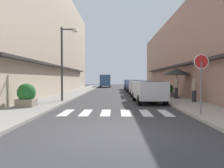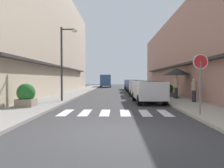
{
  "view_description": "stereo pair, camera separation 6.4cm",
  "coord_description": "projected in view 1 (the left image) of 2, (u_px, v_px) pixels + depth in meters",
  "views": [
    {
      "loc": [
        0.02,
        -6.9,
        1.64
      ],
      "look_at": [
        -0.36,
        14.8,
        1.13
      ],
      "focal_mm": 37.0,
      "sensor_mm": 36.0,
      "label": 1
    },
    {
      "loc": [
        0.08,
        -6.9,
        1.64
      ],
      "look_at": [
        -0.36,
        14.8,
        1.13
      ],
      "focal_mm": 37.0,
      "sensor_mm": 36.0,
      "label": 2
    }
  ],
  "objects": [
    {
      "name": "planter_midblock",
      "position": [
        169.0,
        91.0,
        19.56
      ],
      "size": [
        0.81,
        0.81,
        1.05
      ],
      "color": "slate",
      "rests_on": "sidewalk_right"
    },
    {
      "name": "parked_car_mid",
      "position": [
        139.0,
        86.0,
        21.82
      ],
      "size": [
        1.82,
        4.48,
        1.47
      ],
      "color": "silver",
      "rests_on": "ground_plane"
    },
    {
      "name": "delivery_van",
      "position": [
        105.0,
        80.0,
        44.25
      ],
      "size": [
        2.15,
        5.46,
        2.37
      ],
      "color": "#33598C",
      "rests_on": "ground_plane"
    },
    {
      "name": "pedestrian_walking_far",
      "position": [
        176.0,
        87.0,
        17.57
      ],
      "size": [
        0.34,
        0.34,
        1.72
      ],
      "rotation": [
        0.0,
        0.0,
        5.41
      ],
      "color": "#282B33",
      "rests_on": "sidewalk_right"
    },
    {
      "name": "sidewalk_right",
      "position": [
        161.0,
        94.0,
        22.92
      ],
      "size": [
        2.52,
        56.26,
        0.12
      ],
      "primitive_type": "cube",
      "color": "#ADA899",
      "rests_on": "ground_plane"
    },
    {
      "name": "building_row_right",
      "position": [
        196.0,
        55.0,
        23.77
      ],
      "size": [
        5.5,
        38.17,
        8.12
      ],
      "color": "#A87A6B",
      "rests_on": "ground_plane"
    },
    {
      "name": "sidewalk_left",
      "position": [
        71.0,
        94.0,
        23.08
      ],
      "size": [
        2.52,
        56.26,
        0.12
      ],
      "primitive_type": "cube",
      "color": "gray",
      "rests_on": "ground_plane"
    },
    {
      "name": "building_row_left",
      "position": [
        37.0,
        37.0,
        24.02
      ],
      "size": [
        5.5,
        38.17,
        11.88
      ],
      "color": "#C6B299",
      "rests_on": "ground_plane"
    },
    {
      "name": "planter_corner",
      "position": [
        26.0,
        95.0,
        12.59
      ],
      "size": [
        1.0,
        1.0,
        1.25
      ],
      "color": "gray",
      "rests_on": "sidewalk_left"
    },
    {
      "name": "parked_car_distant",
      "position": [
        131.0,
        83.0,
        34.71
      ],
      "size": [
        1.86,
        4.15,
        1.47
      ],
      "color": "navy",
      "rests_on": "ground_plane"
    },
    {
      "name": "round_street_sign",
      "position": [
        201.0,
        68.0,
        9.77
      ],
      "size": [
        0.65,
        0.07,
        2.56
      ],
      "color": "slate",
      "rests_on": "sidewalk_right"
    },
    {
      "name": "cafe_umbrella",
      "position": [
        177.0,
        72.0,
        18.43
      ],
      "size": [
        2.26,
        2.26,
        2.35
      ],
      "color": "#262626",
      "rests_on": "sidewalk_right"
    },
    {
      "name": "ground_plane",
      "position": [
        116.0,
        95.0,
        23.0
      ],
      "size": [
        88.41,
        88.41,
        0.0
      ],
      "primitive_type": "plane",
      "color": "#38383A"
    },
    {
      "name": "street_lamp",
      "position": [
        65.0,
        56.0,
        15.72
      ],
      "size": [
        1.19,
        0.28,
        5.03
      ],
      "color": "#38383D",
      "rests_on": "sidewalk_left"
    },
    {
      "name": "pedestrian_walking_near",
      "position": [
        194.0,
        90.0,
        15.04
      ],
      "size": [
        0.34,
        0.34,
        1.54
      ],
      "rotation": [
        0.0,
        0.0,
        2.55
      ],
      "color": "#282B33",
      "rests_on": "sidewalk_right"
    },
    {
      "name": "parked_car_far",
      "position": [
        134.0,
        85.0,
        27.92
      ],
      "size": [
        1.84,
        4.35,
        1.47
      ],
      "color": "navy",
      "rests_on": "ground_plane"
    },
    {
      "name": "parked_car_near",
      "position": [
        148.0,
        89.0,
        15.51
      ],
      "size": [
        1.93,
        4.48,
        1.47
      ],
      "color": "silver",
      "rests_on": "ground_plane"
    },
    {
      "name": "crosswalk",
      "position": [
        116.0,
        113.0,
        11.02
      ],
      "size": [
        5.2,
        2.2,
        0.01
      ],
      "color": "silver",
      "rests_on": "ground_plane"
    }
  ]
}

